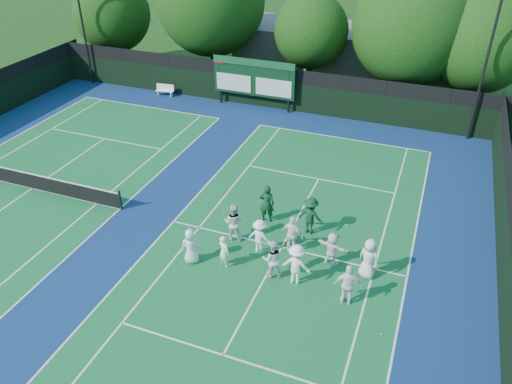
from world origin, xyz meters
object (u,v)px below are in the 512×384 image
(tennis_net, at_px, (30,180))
(coach_left, at_px, (267,204))
(bench, at_px, (165,89))
(scoreboard, at_px, (254,78))

(tennis_net, xyz_separation_m, coach_left, (12.66, 1.70, 0.49))
(tennis_net, bearing_deg, coach_left, 7.66)
(tennis_net, bearing_deg, bench, 90.49)
(scoreboard, relative_size, tennis_net, 0.53)
(tennis_net, height_order, coach_left, coach_left)
(scoreboard, bearing_deg, tennis_net, -115.60)
(bench, xyz_separation_m, coach_left, (12.78, -12.66, 0.51))
(bench, distance_m, coach_left, 18.00)
(scoreboard, relative_size, bench, 4.25)
(scoreboard, height_order, coach_left, scoreboard)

